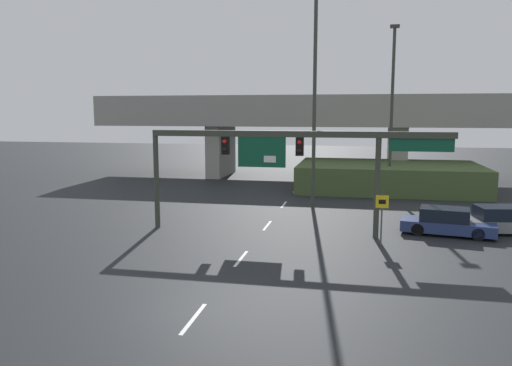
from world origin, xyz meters
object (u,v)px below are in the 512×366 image
(signal_gantry, at_px, (286,151))
(parked_sedan_near_right, at_px, (447,222))
(speed_limit_sign, at_px, (382,212))
(parked_sedan_mid_right, at_px, (503,221))
(highway_light_pole_near, at_px, (392,106))
(highway_light_pole_far, at_px, (315,66))

(signal_gantry, xyz_separation_m, parked_sedan_near_right, (8.28, 1.45, -3.74))
(speed_limit_sign, bearing_deg, parked_sedan_near_right, 39.70)
(parked_sedan_near_right, height_order, parked_sedan_mid_right, parked_sedan_mid_right)
(highway_light_pole_near, height_order, parked_sedan_near_right, highway_light_pole_near)
(highway_light_pole_far, height_order, parked_sedan_near_right, highway_light_pole_far)
(signal_gantry, relative_size, parked_sedan_near_right, 3.19)
(signal_gantry, height_order, speed_limit_sign, signal_gantry)
(speed_limit_sign, height_order, highway_light_pole_near, highway_light_pole_near)
(signal_gantry, relative_size, highway_light_pole_near, 1.21)
(speed_limit_sign, xyz_separation_m, parked_sedan_near_right, (3.46, 2.87, -0.97))
(speed_limit_sign, xyz_separation_m, highway_light_pole_far, (-4.04, 8.90, 7.67))
(signal_gantry, bearing_deg, parked_sedan_near_right, 9.93)
(highway_light_pole_near, bearing_deg, highway_light_pole_far, -126.48)
(signal_gantry, bearing_deg, parked_sedan_mid_right, 12.25)
(speed_limit_sign, height_order, parked_sedan_mid_right, speed_limit_sign)
(highway_light_pole_near, xyz_separation_m, highway_light_pole_far, (-5.36, -7.25, 2.48))
(highway_light_pole_far, xyz_separation_m, parked_sedan_mid_right, (10.48, -5.04, -8.63))
(signal_gantry, height_order, highway_light_pole_near, highway_light_pole_near)
(highway_light_pole_near, bearing_deg, parked_sedan_near_right, -80.85)
(signal_gantry, relative_size, highway_light_pole_far, 0.88)
(signal_gantry, distance_m, highway_light_pole_near, 16.14)
(speed_limit_sign, distance_m, highway_light_pole_far, 12.43)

